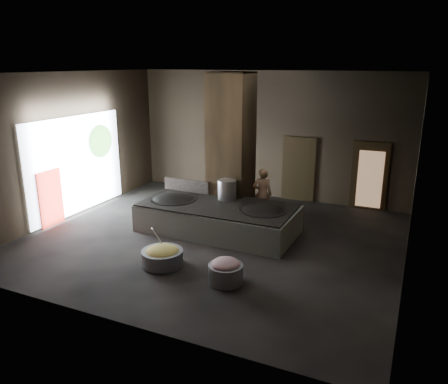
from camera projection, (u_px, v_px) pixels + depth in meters
The scene contains 28 objects.
floor at pixel (214, 240), 12.33m from camera, with size 10.00×9.00×0.10m, color black.
ceiling at pixel (212, 71), 11.02m from camera, with size 10.00×9.00×0.10m, color black.
back_wall at pixel (268, 135), 15.64m from camera, with size 10.00×0.10×4.50m, color black.
front_wall at pixel (101, 210), 7.70m from camera, with size 10.00×0.10×4.50m, color black.
left_wall at pixel (68, 146), 13.67m from camera, with size 0.10×9.00×4.50m, color black.
right_wall at pixel (418, 180), 9.67m from camera, with size 0.10×9.00×4.50m, color black.
pillar at pixel (231, 147), 13.45m from camera, with size 1.20×1.20×4.50m, color black.
hearth_platform at pixel (218, 219), 12.70m from camera, with size 4.50×2.15×0.78m, color #AABAA7.
platform_cap at pixel (218, 205), 12.58m from camera, with size 4.40×2.11×0.03m, color black.
wok_left at pixel (173, 201), 13.13m from camera, with size 1.42×1.42×0.39m, color black.
wok_left_rim at pixel (173, 199), 13.11m from camera, with size 1.45×1.45×0.05m, color black.
wok_right at pixel (262, 213), 12.11m from camera, with size 1.32×1.32×0.37m, color black.
wok_right_rim at pixel (262, 210), 12.09m from camera, with size 1.35×1.35×0.05m, color black.
stock_pot at pixel (227, 190), 12.95m from camera, with size 0.55×0.55×0.59m, color #AFB2B7.
splash_guard at pixel (186, 186), 13.75m from camera, with size 1.56×0.06×0.39m, color black.
cook at pixel (262, 194), 13.58m from camera, with size 0.60×0.39×1.65m, color #92694A.
veg_basin at pixel (162, 258), 10.64m from camera, with size 1.01×1.01×0.37m, color slate.
veg_fill at pixel (162, 251), 10.59m from camera, with size 0.83×0.83×0.26m, color #87A34F.
ladle at pixel (160, 241), 10.72m from camera, with size 0.03×0.03×0.80m, color #AFB2B7.
meat_basin at pixel (226, 274), 9.77m from camera, with size 0.78×0.78×0.43m, color slate.
meat_fill at pixel (226, 264), 9.70m from camera, with size 0.65×0.65×0.25m, color #A3616E.
doorway_near at pixel (299, 170), 15.41m from camera, with size 1.18×0.08×2.38m, color black.
doorway_near_glow at pixel (298, 171), 15.46m from camera, with size 0.82×0.04×1.94m, color #8C6647.
doorway_far at pixel (369, 177), 14.46m from camera, with size 1.18×0.08×2.38m, color black.
doorway_far_glow at pixel (370, 179), 14.39m from camera, with size 0.80×0.04×1.90m, color #8C6647.
left_opening at pixel (77, 165), 13.99m from camera, with size 0.04×4.20×3.10m, color white.
pavilion_sliver at pixel (51, 198), 13.04m from camera, with size 0.05×0.90×1.70m, color maroon.
tree_silhouette at pixel (101, 141), 14.74m from camera, with size 0.28×1.10×1.10m, color #194714.
Camera 1 is at (4.99, -10.29, 4.75)m, focal length 35.00 mm.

